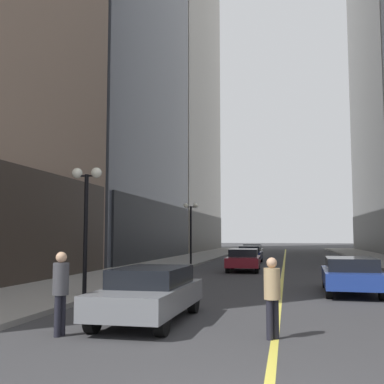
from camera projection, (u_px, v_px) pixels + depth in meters
name	position (u px, v px, depth m)	size (l,w,h in m)	color
ground_plane	(284.00, 262.00, 38.89)	(200.00, 200.00, 0.00)	#38383A
sidewalk_left	(186.00, 260.00, 40.51)	(4.50, 78.00, 0.15)	gray
lane_centre_stripe	(284.00, 261.00, 38.89)	(0.16, 70.00, 0.01)	#E5D64C
building_left_far	(155.00, 2.00, 70.29)	(16.01, 26.00, 73.67)	#B7AD99
car_grey	(150.00, 292.00, 11.73)	(1.88, 4.50, 1.32)	slate
car_blue	(351.00, 274.00, 17.32)	(2.12, 4.84, 1.32)	navy
car_maroon	(244.00, 259.00, 28.34)	(2.03, 4.62, 1.32)	maroon
car_navy	(250.00, 254.00, 36.85)	(1.80, 4.20, 1.32)	#141E4C
car_white	(252.00, 250.00, 44.96)	(1.91, 4.21, 1.32)	silver
pedestrian_in_tan_trench	(272.00, 291.00, 9.74)	(0.48, 0.48, 1.66)	black
pedestrian_with_orange_bag	(61.00, 286.00, 10.06)	(0.40, 0.40, 1.77)	black
street_lamp_left_near	(86.00, 202.00, 16.07)	(1.06, 0.36, 4.43)	black
street_lamp_left_far	(191.00, 220.00, 33.49)	(1.06, 0.36, 4.43)	black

